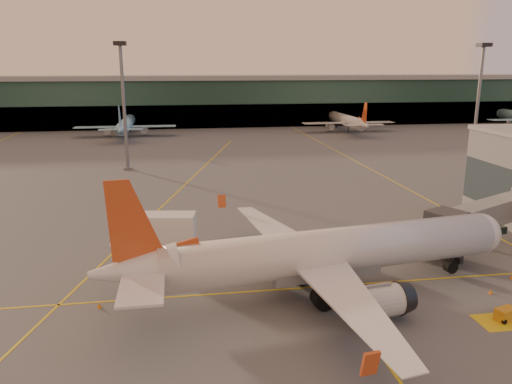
{
  "coord_description": "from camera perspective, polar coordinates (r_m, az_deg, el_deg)",
  "views": [
    {
      "loc": [
        -9.41,
        -38.52,
        21.11
      ],
      "look_at": [
        0.36,
        23.79,
        5.0
      ],
      "focal_mm": 35.0,
      "sensor_mm": 36.0,
      "label": 1
    }
  ],
  "objects": [
    {
      "name": "mast_east_near",
      "position": [
        119.55,
        24.1,
        10.11
      ],
      "size": [
        2.4,
        2.4,
        25.6
      ],
      "color": "slate",
      "rests_on": "ground"
    },
    {
      "name": "mast_west_near",
      "position": [
        105.24,
        -14.92,
        10.45
      ],
      "size": [
        2.4,
        2.4,
        25.6
      ],
      "color": "slate",
      "rests_on": "ground"
    },
    {
      "name": "cone_nose",
      "position": [
        57.62,
        27.23,
        -8.57
      ],
      "size": [
        0.4,
        0.4,
        0.51
      ],
      "color": "orange",
      "rests_on": "ground"
    },
    {
      "name": "cone_fwd",
      "position": [
        53.18,
        25.25,
        -10.25
      ],
      "size": [
        0.37,
        0.37,
        0.48
      ],
      "color": "orange",
      "rests_on": "ground"
    },
    {
      "name": "cone_wing_left",
      "position": [
        64.05,
        1.35,
        -4.65
      ],
      "size": [
        0.46,
        0.46,
        0.58
      ],
      "color": "orange",
      "rests_on": "ground"
    },
    {
      "name": "cone_tail",
      "position": [
        47.84,
        -17.48,
        -12.25
      ],
      "size": [
        0.39,
        0.39,
        0.5
      ],
      "color": "orange",
      "rests_on": "ground"
    },
    {
      "name": "gpu_cart",
      "position": [
        48.56,
        26.69,
        -12.39
      ],
      "size": [
        2.08,
        1.58,
        1.08
      ],
      "rotation": [
        0.0,
        0.0,
        0.29
      ],
      "color": "#BC7D17",
      "rests_on": "ground"
    },
    {
      "name": "jet_bridge",
      "position": [
        65.11,
        25.73,
        -2.22
      ],
      "size": [
        19.98,
        12.05,
        6.02
      ],
      "color": "slate",
      "rests_on": "ground"
    },
    {
      "name": "taxi_markings",
      "position": [
        85.68,
        -7.24,
        -0.05
      ],
      "size": [
        100.12,
        173.0,
        0.01
      ],
      "color": "gold",
      "rests_on": "ground"
    },
    {
      "name": "distant_aircraft_row",
      "position": [
        158.37,
        -13.1,
        6.3
      ],
      "size": [
        290.0,
        34.0,
        13.0
      ],
      "color": "#87C1E1",
      "rests_on": "ground"
    },
    {
      "name": "terminal",
      "position": [
        180.98,
        -6.0,
        10.34
      ],
      "size": [
        400.0,
        20.0,
        17.6
      ],
      "color": "#19382D",
      "rests_on": "ground"
    },
    {
      "name": "catering_truck",
      "position": [
        56.57,
        -10.24,
        -4.67
      ],
      "size": [
        6.98,
        3.91,
        5.14
      ],
      "rotation": [
        0.0,
        0.0,
        -0.15
      ],
      "color": "#A12817",
      "rests_on": "ground"
    },
    {
      "name": "ground",
      "position": [
        44.92,
        4.37,
        -13.74
      ],
      "size": [
        600.0,
        600.0,
        0.0
      ],
      "primitive_type": "plane",
      "color": "#4C4F54",
      "rests_on": "ground"
    },
    {
      "name": "main_airplane",
      "position": [
        47.2,
        7.46,
        -7.06
      ],
      "size": [
        40.73,
        36.88,
        12.31
      ],
      "rotation": [
        0.0,
        0.0,
        0.14
      ],
      "color": "silver",
      "rests_on": "ground"
    },
    {
      "name": "pushback_tug",
      "position": [
        60.35,
        18.43,
        -6.13
      ],
      "size": [
        3.91,
        2.39,
        1.91
      ],
      "rotation": [
        0.0,
        0.0,
        -0.11
      ],
      "color": "black",
      "rests_on": "ground"
    }
  ]
}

